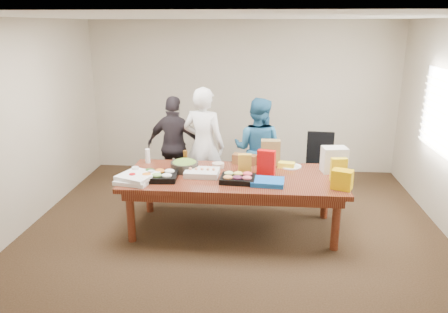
# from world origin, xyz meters

# --- Properties ---
(floor) EXTENTS (5.50, 5.00, 0.02)m
(floor) POSITION_xyz_m (0.00, 0.00, -0.01)
(floor) COLOR #47301E
(floor) RESTS_ON ground
(ceiling) EXTENTS (5.50, 5.00, 0.02)m
(ceiling) POSITION_xyz_m (0.00, 0.00, 2.71)
(ceiling) COLOR white
(ceiling) RESTS_ON wall_back
(wall_back) EXTENTS (5.50, 0.04, 2.70)m
(wall_back) POSITION_xyz_m (0.00, 2.50, 1.35)
(wall_back) COLOR beige
(wall_back) RESTS_ON floor
(wall_front) EXTENTS (5.50, 0.04, 2.70)m
(wall_front) POSITION_xyz_m (0.00, -2.50, 1.35)
(wall_front) COLOR beige
(wall_front) RESTS_ON floor
(wall_left) EXTENTS (0.04, 5.00, 2.70)m
(wall_left) POSITION_xyz_m (-2.75, 0.00, 1.35)
(wall_left) COLOR beige
(wall_left) RESTS_ON floor
(window_panel) EXTENTS (0.03, 1.40, 1.10)m
(window_panel) POSITION_xyz_m (2.72, 0.60, 1.50)
(window_panel) COLOR white
(window_panel) RESTS_ON wall_right
(window_blinds) EXTENTS (0.04, 1.36, 1.00)m
(window_blinds) POSITION_xyz_m (2.68, 0.60, 1.50)
(window_blinds) COLOR beige
(window_blinds) RESTS_ON wall_right
(conference_table) EXTENTS (2.80, 1.20, 0.75)m
(conference_table) POSITION_xyz_m (0.00, 0.00, 0.38)
(conference_table) COLOR #4C1C0F
(conference_table) RESTS_ON floor
(office_chair) EXTENTS (0.55, 0.55, 0.98)m
(office_chair) POSITION_xyz_m (1.26, 1.14, 0.49)
(office_chair) COLOR black
(office_chair) RESTS_ON floor
(person_center) EXTENTS (0.73, 0.57, 1.76)m
(person_center) POSITION_xyz_m (-0.51, 0.93, 0.88)
(person_center) COLOR white
(person_center) RESTS_ON floor
(person_right) EXTENTS (0.91, 0.80, 1.58)m
(person_right) POSITION_xyz_m (0.29, 1.11, 0.79)
(person_right) COLOR #286999
(person_right) RESTS_ON floor
(person_left) EXTENTS (0.98, 0.55, 1.57)m
(person_left) POSITION_xyz_m (-1.00, 1.20, 0.79)
(person_left) COLOR #2A2429
(person_left) RESTS_ON floor
(veggie_tray) EXTENTS (0.49, 0.40, 0.07)m
(veggie_tray) POSITION_xyz_m (-0.94, -0.21, 0.79)
(veggie_tray) COLOR black
(veggie_tray) RESTS_ON conference_table
(fruit_tray) EXTENTS (0.44, 0.36, 0.06)m
(fruit_tray) POSITION_xyz_m (0.06, -0.20, 0.78)
(fruit_tray) COLOR black
(fruit_tray) RESTS_ON conference_table
(sheet_cake) EXTENTS (0.44, 0.34, 0.08)m
(sheet_cake) POSITION_xyz_m (-0.41, -0.03, 0.79)
(sheet_cake) COLOR silver
(sheet_cake) RESTS_ON conference_table
(salad_bowl) EXTENTS (0.40, 0.40, 0.12)m
(salad_bowl) POSITION_xyz_m (-0.67, 0.14, 0.81)
(salad_bowl) COLOR #2B2621
(salad_bowl) RESTS_ON conference_table
(chip_bag_blue) EXTENTS (0.42, 0.33, 0.06)m
(chip_bag_blue) POSITION_xyz_m (0.43, -0.27, 0.78)
(chip_bag_blue) COLOR #1155B5
(chip_bag_blue) RESTS_ON conference_table
(chip_bag_red) EXTENTS (0.24, 0.14, 0.33)m
(chip_bag_red) POSITION_xyz_m (0.41, 0.07, 0.91)
(chip_bag_red) COLOR red
(chip_bag_red) RESTS_ON conference_table
(chip_bag_yellow) EXTENTS (0.20, 0.10, 0.29)m
(chip_bag_yellow) POSITION_xyz_m (1.30, -0.08, 0.90)
(chip_bag_yellow) COLOR yellow
(chip_bag_yellow) RESTS_ON conference_table
(chip_bag_orange) EXTENTS (0.18, 0.09, 0.27)m
(chip_bag_orange) POSITION_xyz_m (0.14, 0.08, 0.88)
(chip_bag_orange) COLOR gold
(chip_bag_orange) RESTS_ON conference_table
(mayo_jar) EXTENTS (0.11, 0.11, 0.13)m
(mayo_jar) POSITION_xyz_m (0.13, 0.27, 0.82)
(mayo_jar) COLOR white
(mayo_jar) RESTS_ON conference_table
(mustard_bottle) EXTENTS (0.07, 0.07, 0.17)m
(mustard_bottle) POSITION_xyz_m (0.37, 0.50, 0.84)
(mustard_bottle) COLOR yellow
(mustard_bottle) RESTS_ON conference_table
(dressing_bottle) EXTENTS (0.06, 0.06, 0.19)m
(dressing_bottle) POSITION_xyz_m (-0.71, 0.45, 0.84)
(dressing_bottle) COLOR #5D3A0D
(dressing_bottle) RESTS_ON conference_table
(ranch_bottle) EXTENTS (0.08, 0.08, 0.20)m
(ranch_bottle) POSITION_xyz_m (-1.24, 0.44, 0.85)
(ranch_bottle) COLOR white
(ranch_bottle) RESTS_ON conference_table
(banana_bunch) EXTENTS (0.24, 0.17, 0.07)m
(banana_bunch) POSITION_xyz_m (0.69, 0.39, 0.79)
(banana_bunch) COLOR yellow
(banana_bunch) RESTS_ON conference_table
(bread_loaf) EXTENTS (0.36, 0.22, 0.13)m
(bread_loaf) POSITION_xyz_m (0.12, 0.51, 0.82)
(bread_loaf) COLOR brown
(bread_loaf) RESTS_ON conference_table
(kraft_bag) EXTENTS (0.27, 0.15, 0.35)m
(kraft_bag) POSITION_xyz_m (0.47, 0.52, 0.92)
(kraft_bag) COLOR olive
(kraft_bag) RESTS_ON conference_table
(red_cup) EXTENTS (0.10, 0.10, 0.11)m
(red_cup) POSITION_xyz_m (-1.23, -0.33, 0.80)
(red_cup) COLOR #B10A0F
(red_cup) RESTS_ON conference_table
(clear_cup_a) EXTENTS (0.09, 0.09, 0.11)m
(clear_cup_a) POSITION_xyz_m (-1.03, -0.21, 0.81)
(clear_cup_a) COLOR silver
(clear_cup_a) RESTS_ON conference_table
(clear_cup_b) EXTENTS (0.11, 0.11, 0.12)m
(clear_cup_b) POSITION_xyz_m (-1.26, -0.12, 0.81)
(clear_cup_b) COLOR silver
(clear_cup_b) RESTS_ON conference_table
(pizza_box_lower) EXTENTS (0.48, 0.48, 0.05)m
(pizza_box_lower) POSITION_xyz_m (-1.20, -0.31, 0.77)
(pizza_box_lower) COLOR white
(pizza_box_lower) RESTS_ON conference_table
(pizza_box_upper) EXTENTS (0.54, 0.54, 0.05)m
(pizza_box_upper) POSITION_xyz_m (-1.18, -0.30, 0.82)
(pizza_box_upper) COLOR white
(pizza_box_upper) RESTS_ON pizza_box_lower
(plate_a) EXTENTS (0.31, 0.31, 0.01)m
(plate_a) POSITION_xyz_m (0.78, 0.43, 0.76)
(plate_a) COLOR white
(plate_a) RESTS_ON conference_table
(plate_b) EXTENTS (0.28, 0.28, 0.02)m
(plate_b) POSITION_xyz_m (0.75, 0.39, 0.76)
(plate_b) COLOR silver
(plate_b) RESTS_ON conference_table
(dip_bowl_a) EXTENTS (0.14, 0.14, 0.05)m
(dip_bowl_a) POSITION_xyz_m (0.45, 0.24, 0.78)
(dip_bowl_a) COLOR beige
(dip_bowl_a) RESTS_ON conference_table
(dip_bowl_b) EXTENTS (0.17, 0.17, 0.07)m
(dip_bowl_b) POSITION_xyz_m (-0.23, 0.31, 0.78)
(dip_bowl_b) COLOR beige
(dip_bowl_b) RESTS_ON conference_table
(grocery_bag_white) EXTENTS (0.34, 0.27, 0.33)m
(grocery_bag_white) POSITION_xyz_m (1.30, 0.27, 0.92)
(grocery_bag_white) COLOR white
(grocery_bag_white) RESTS_ON conference_table
(grocery_bag_yellow) EXTENTS (0.28, 0.24, 0.23)m
(grocery_bag_yellow) POSITION_xyz_m (1.30, -0.35, 0.87)
(grocery_bag_yellow) COLOR #DDA601
(grocery_bag_yellow) RESTS_ON conference_table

